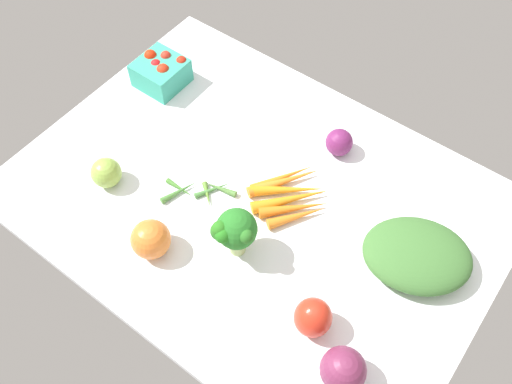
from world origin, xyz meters
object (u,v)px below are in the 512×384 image
(heirloom_tomato_green, at_px, (106,173))
(broccoli_head, at_px, (234,231))
(carrot_bunch, at_px, (289,195))
(leafy_greens_clump, at_px, (417,255))
(berry_basket, at_px, (161,72))
(red_onion_center, at_px, (343,370))
(okra_pile, at_px, (200,190))
(heirloom_tomato_orange, at_px, (151,239))
(red_onion_near_basket, at_px, (339,142))
(bell_pepper_red, at_px, (313,317))

(heirloom_tomato_green, relative_size, broccoli_head, 0.54)
(carrot_bunch, distance_m, leafy_greens_clump, 0.30)
(heirloom_tomato_green, bearing_deg, berry_basket, 110.42)
(red_onion_center, height_order, berry_basket, red_onion_center)
(okra_pile, distance_m, heirloom_tomato_orange, 0.17)
(heirloom_tomato_orange, relative_size, broccoli_head, 0.66)
(heirloom_tomato_green, relative_size, okra_pile, 0.46)
(red_onion_near_basket, distance_m, bell_pepper_red, 0.43)
(leafy_greens_clump, height_order, broccoli_head, broccoli_head)
(bell_pepper_red, distance_m, broccoli_head, 0.22)
(heirloom_tomato_green, bearing_deg, okra_pile, 28.94)
(red_onion_center, relative_size, heirloom_tomato_orange, 1.01)
(heirloom_tomato_green, height_order, heirloom_tomato_orange, heirloom_tomato_orange)
(carrot_bunch, xyz_separation_m, leafy_greens_clump, (0.29, 0.02, 0.02))
(berry_basket, bearing_deg, red_onion_center, -25.56)
(okra_pile, xyz_separation_m, heirloom_tomato_orange, (0.02, -0.17, 0.03))
(heirloom_tomato_green, distance_m, berry_basket, 0.33)
(heirloom_tomato_green, relative_size, carrot_bunch, 0.34)
(carrot_bunch, bearing_deg, bell_pepper_red, -46.91)
(red_onion_center, xyz_separation_m, berry_basket, (-0.76, 0.36, -0.00))
(leafy_greens_clump, xyz_separation_m, berry_basket, (-0.76, 0.08, 0.00))
(carrot_bunch, relative_size, berry_basket, 1.78)
(carrot_bunch, distance_m, berry_basket, 0.47)
(okra_pile, relative_size, red_onion_near_basket, 2.35)
(red_onion_center, height_order, bell_pepper_red, same)
(carrot_bunch, relative_size, broccoli_head, 1.60)
(carrot_bunch, distance_m, broccoli_head, 0.19)
(red_onion_center, bearing_deg, heirloom_tomato_orange, -178.89)
(broccoli_head, bearing_deg, red_onion_center, -16.24)
(heirloom_tomato_green, xyz_separation_m, leafy_greens_clump, (0.64, 0.23, -0.00))
(heirloom_tomato_orange, bearing_deg, bell_pepper_red, 9.20)
(red_onion_center, bearing_deg, red_onion_near_basket, 122.64)
(red_onion_near_basket, distance_m, heirloom_tomato_orange, 0.48)
(heirloom_tomato_green, height_order, leafy_greens_clump, heirloom_tomato_green)
(heirloom_tomato_green, xyz_separation_m, bell_pepper_red, (0.55, -0.01, 0.01))
(red_onion_near_basket, distance_m, red_onion_center, 0.52)
(heirloom_tomato_orange, height_order, broccoli_head, broccoli_head)
(carrot_bunch, bearing_deg, red_onion_near_basket, 85.35)
(broccoli_head, bearing_deg, carrot_bunch, 85.17)
(broccoli_head, bearing_deg, heirloom_tomato_orange, -144.25)
(leafy_greens_clump, relative_size, bell_pepper_red, 2.59)
(carrot_bunch, relative_size, leafy_greens_clump, 0.92)
(red_onion_center, relative_size, broccoli_head, 0.67)
(heirloom_tomato_green, relative_size, red_onion_center, 0.81)
(red_onion_center, bearing_deg, heirloom_tomato_green, 174.80)
(heirloom_tomato_orange, bearing_deg, heirloom_tomato_green, 161.07)
(heirloom_tomato_green, xyz_separation_m, okra_pile, (0.18, 0.10, -0.03))
(red_onion_near_basket, bearing_deg, carrot_bunch, -94.65)
(berry_basket, height_order, broccoli_head, broccoli_head)
(heirloom_tomato_orange, height_order, bell_pepper_red, bell_pepper_red)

